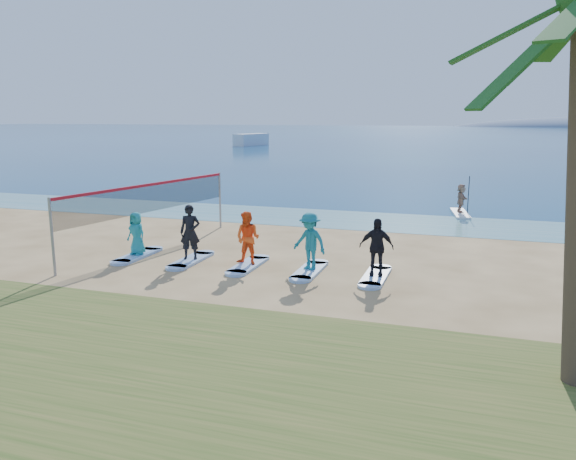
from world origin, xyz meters
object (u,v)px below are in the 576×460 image
(surfboard_2, at_px, (248,265))
(boat_offshore_a, at_px, (251,146))
(paddleboarder, at_px, (461,198))
(student_2, at_px, (248,238))
(surfboard_0, at_px, (138,255))
(volleyball_net, at_px, (150,198))
(student_4, at_px, (376,247))
(student_1, at_px, (190,232))
(surfboard_1, at_px, (191,260))
(surfboard_4, at_px, (375,276))
(paddleboard, at_px, (460,213))
(student_0, at_px, (136,233))
(student_3, at_px, (310,241))
(surfboard_3, at_px, (310,271))

(surfboard_2, bearing_deg, boat_offshore_a, 111.96)
(paddleboarder, height_order, student_2, student_2)
(boat_offshore_a, bearing_deg, surfboard_0, -54.78)
(volleyball_net, bearing_deg, student_4, -9.40)
(volleyball_net, xyz_separation_m, paddleboarder, (11.03, 11.39, -1.06))
(student_1, xyz_separation_m, student_4, (6.43, 0.00, -0.05))
(surfboard_1, distance_m, surfboard_4, 6.43)
(paddleboard, relative_size, surfboard_4, 1.36)
(student_2, height_order, surfboard_4, student_2)
(volleyball_net, bearing_deg, surfboard_2, -17.78)
(paddleboarder, relative_size, student_0, 0.95)
(student_0, xyz_separation_m, student_2, (4.29, 0.00, 0.12))
(volleyball_net, height_order, student_3, volleyball_net)
(volleyball_net, relative_size, surfboard_2, 4.07)
(volleyball_net, xyz_separation_m, surfboard_0, (0.28, -1.46, -1.86))
(volleyball_net, distance_m, student_3, 6.93)
(paddleboard, height_order, student_1, student_1)
(volleyball_net, distance_m, surfboard_3, 7.12)
(surfboard_1, relative_size, surfboard_3, 1.00)
(volleyball_net, distance_m, surfboard_1, 3.39)
(surfboard_3, bearing_deg, surfboard_2, 180.00)
(surfboard_2, bearing_deg, surfboard_0, 180.00)
(surfboard_3, xyz_separation_m, student_4, (2.14, 0.00, 0.94))
(surfboard_1, distance_m, student_3, 4.39)
(student_0, distance_m, surfboard_3, 6.48)
(volleyball_net, xyz_separation_m, surfboard_1, (2.42, -1.46, -1.86))
(surfboard_4, bearing_deg, surfboard_2, 180.00)
(boat_offshore_a, distance_m, surfboard_2, 80.58)
(volleyball_net, xyz_separation_m, student_4, (8.85, -1.46, -0.92))
(student_3, bearing_deg, paddleboard, 91.75)
(surfboard_2, bearing_deg, surfboard_3, 0.00)
(student_4, bearing_deg, paddleboarder, 74.58)
(surfboard_1, relative_size, student_1, 1.16)
(surfboard_3, bearing_deg, student_1, 180.00)
(student_3, bearing_deg, boat_offshore_a, 133.69)
(student_2, xyz_separation_m, surfboard_4, (4.29, 0.00, -0.93))
(surfboard_0, xyz_separation_m, student_3, (6.43, 0.00, 0.97))
(student_0, height_order, student_2, student_2)
(student_2, xyz_separation_m, surfboard_3, (2.14, 0.00, -0.93))
(boat_offshore_a, distance_m, surfboard_1, 79.80)
(paddleboarder, xyz_separation_m, surfboard_0, (-10.75, -12.85, -0.80))
(paddleboard, xyz_separation_m, student_4, (-2.18, -12.85, 0.93))
(surfboard_4, bearing_deg, student_0, 180.00)
(student_2, distance_m, student_4, 4.29)
(volleyball_net, relative_size, student_2, 5.05)
(paddleboard, height_order, paddleboarder, paddleboarder)
(surfboard_1, relative_size, student_4, 1.22)
(paddleboard, bearing_deg, surfboard_0, -138.67)
(boat_offshore_a, xyz_separation_m, student_0, (25.85, -74.73, 0.86))
(student_3, bearing_deg, paddleboarder, 91.75)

